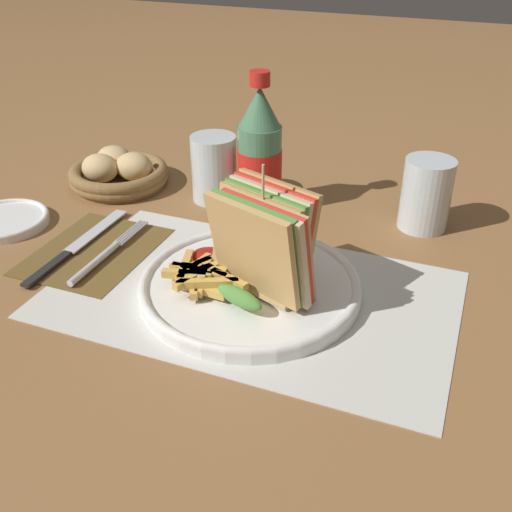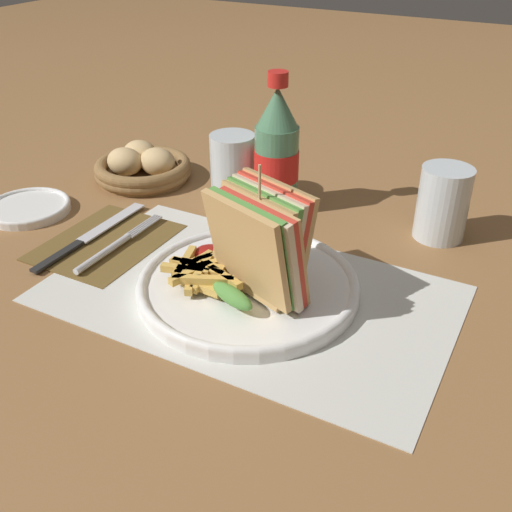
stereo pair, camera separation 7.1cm
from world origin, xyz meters
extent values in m
plane|color=olive|center=(0.00, 0.00, 0.00)|extent=(4.00, 4.00, 0.00)
cube|color=silver|center=(-0.02, 0.02, 0.00)|extent=(0.48, 0.29, 0.00)
cylinder|color=white|center=(-0.03, 0.02, 0.01)|extent=(0.27, 0.27, 0.01)
torus|color=white|center=(-0.03, 0.02, 0.01)|extent=(0.27, 0.27, 0.01)
cube|color=tan|center=(-0.01, -0.01, 0.08)|extent=(0.12, 0.07, 0.11)
cube|color=#518E3D|center=(-0.01, 0.00, 0.08)|extent=(0.12, 0.07, 0.11)
cube|color=beige|center=(0.00, 0.00, 0.08)|extent=(0.12, 0.07, 0.11)
cube|color=red|center=(0.00, 0.01, 0.08)|extent=(0.12, 0.07, 0.11)
cube|color=tan|center=(0.00, 0.02, 0.07)|extent=(0.12, 0.07, 0.11)
ellipsoid|color=#518E3D|center=(-0.02, -0.03, 0.03)|extent=(0.07, 0.04, 0.02)
cube|color=tan|center=(-0.02, 0.01, 0.07)|extent=(0.12, 0.07, 0.11)
cube|color=#518E3D|center=(-0.01, 0.02, 0.08)|extent=(0.12, 0.07, 0.11)
cube|color=beige|center=(-0.01, 0.03, 0.08)|extent=(0.12, 0.07, 0.11)
cube|color=red|center=(-0.01, 0.04, 0.08)|extent=(0.12, 0.07, 0.11)
cube|color=tan|center=(-0.01, 0.04, 0.08)|extent=(0.12, 0.07, 0.11)
ellipsoid|color=#518E3D|center=(-0.02, 0.01, 0.03)|extent=(0.07, 0.04, 0.02)
cylinder|color=tan|center=(-0.01, 0.02, 0.10)|extent=(0.00, 0.00, 0.15)
cube|color=gold|center=(-0.07, 0.01, 0.02)|extent=(0.03, 0.05, 0.01)
cube|color=gold|center=(-0.08, -0.02, 0.02)|extent=(0.03, 0.05, 0.01)
cube|color=gold|center=(-0.07, 0.00, 0.02)|extent=(0.02, 0.07, 0.01)
cube|color=gold|center=(-0.07, -0.03, 0.02)|extent=(0.06, 0.01, 0.01)
cube|color=gold|center=(-0.10, 0.01, 0.02)|extent=(0.01, 0.06, 0.01)
cube|color=gold|center=(-0.10, 0.00, 0.03)|extent=(0.03, 0.06, 0.01)
cube|color=gold|center=(-0.08, 0.00, 0.03)|extent=(0.07, 0.02, 0.01)
cube|color=gold|center=(-0.07, 0.00, 0.03)|extent=(0.04, 0.05, 0.01)
cube|color=gold|center=(-0.09, -0.02, 0.03)|extent=(0.06, 0.02, 0.01)
cube|color=gold|center=(-0.08, -0.01, 0.03)|extent=(0.07, 0.01, 0.01)
cube|color=gold|center=(-0.06, -0.02, 0.03)|extent=(0.07, 0.04, 0.01)
cube|color=gold|center=(-0.07, 0.00, 0.03)|extent=(0.02, 0.05, 0.01)
cube|color=gold|center=(-0.04, -0.01, 0.03)|extent=(0.05, 0.03, 0.01)
cube|color=gold|center=(-0.09, 0.00, 0.03)|extent=(0.02, 0.06, 0.01)
cube|color=gold|center=(-0.08, -0.02, 0.03)|extent=(0.03, 0.06, 0.01)
cube|color=gold|center=(-0.08, 0.02, 0.03)|extent=(0.04, 0.06, 0.01)
ellipsoid|color=maroon|center=(-0.09, 0.04, 0.03)|extent=(0.05, 0.04, 0.02)
cube|color=brown|center=(-0.26, 0.03, 0.00)|extent=(0.14, 0.18, 0.00)
cylinder|color=silver|center=(-0.23, 0.00, 0.01)|extent=(0.01, 0.10, 0.01)
cylinder|color=silver|center=(-0.24, 0.09, 0.01)|extent=(0.00, 0.07, 0.00)
cylinder|color=silver|center=(-0.23, 0.09, 0.01)|extent=(0.00, 0.07, 0.00)
cylinder|color=silver|center=(-0.23, 0.09, 0.01)|extent=(0.00, 0.07, 0.00)
cylinder|color=silver|center=(-0.22, 0.09, 0.01)|extent=(0.00, 0.07, 0.00)
cube|color=black|center=(-0.28, -0.03, 0.01)|extent=(0.01, 0.09, 0.00)
cube|color=silver|center=(-0.28, 0.08, 0.01)|extent=(0.02, 0.13, 0.00)
cylinder|color=#4C7F5B|center=(-0.10, 0.24, 0.06)|extent=(0.06, 0.06, 0.13)
cylinder|color=red|center=(-0.10, 0.24, 0.07)|extent=(0.07, 0.07, 0.04)
cone|color=#4C7F5B|center=(-0.10, 0.24, 0.16)|extent=(0.06, 0.06, 0.06)
cylinder|color=red|center=(-0.10, 0.24, 0.20)|extent=(0.03, 0.03, 0.02)
cylinder|color=silver|center=(0.14, 0.27, 0.05)|extent=(0.07, 0.07, 0.10)
cylinder|color=silver|center=(-0.17, 0.24, 0.05)|extent=(0.07, 0.07, 0.10)
cylinder|color=black|center=(-0.17, 0.24, 0.03)|extent=(0.06, 0.06, 0.06)
cylinder|color=olive|center=(-0.34, 0.23, 0.01)|extent=(0.15, 0.15, 0.01)
torus|color=olive|center=(-0.34, 0.23, 0.01)|extent=(0.16, 0.16, 0.02)
torus|color=olive|center=(-0.34, 0.23, 0.02)|extent=(0.16, 0.16, 0.02)
ellipsoid|color=tan|center=(-0.31, 0.24, 0.03)|extent=(0.06, 0.05, 0.05)
ellipsoid|color=tan|center=(-0.36, 0.25, 0.03)|extent=(0.06, 0.05, 0.05)
ellipsoid|color=tan|center=(-0.36, 0.21, 0.03)|extent=(0.06, 0.05, 0.05)
cylinder|color=white|center=(-0.42, 0.05, 0.01)|extent=(0.12, 0.12, 0.01)
torus|color=white|center=(-0.42, 0.05, 0.01)|extent=(0.12, 0.12, 0.01)
camera|label=1|loc=(0.20, -0.53, 0.41)|focal=42.00mm
camera|label=2|loc=(0.26, -0.50, 0.41)|focal=42.00mm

